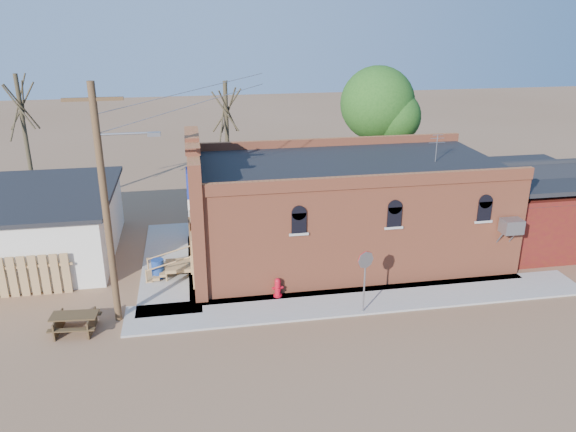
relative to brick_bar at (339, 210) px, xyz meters
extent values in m
plane|color=brown|center=(-1.64, -5.49, -2.34)|extent=(120.00, 120.00, 0.00)
cube|color=#9E9991|center=(-0.14, -4.59, -2.30)|extent=(19.00, 2.20, 0.08)
cube|color=#9E9991|center=(-7.94, 0.51, -2.30)|extent=(2.60, 10.00, 0.08)
cube|color=#BE5B3A|center=(0.36, 0.01, -0.09)|extent=(14.00, 7.00, 4.50)
cube|color=black|center=(0.36, 0.01, 2.21)|extent=(13.80, 6.80, 0.12)
cube|color=#BE5B3A|center=(-6.64, 0.01, 0.56)|extent=(0.50, 7.40, 5.80)
cube|color=navy|center=(-6.94, -1.19, 1.66)|extent=(0.08, 1.10, 1.56)
cube|color=gray|center=(6.46, -3.94, 0.26)|extent=(0.85, 0.65, 0.60)
cube|color=#632110|center=(9.86, 0.01, -0.74)|extent=(5.00, 6.00, 3.20)
cylinder|color=#513020|center=(-9.84, -4.29, 2.16)|extent=(0.26, 0.26, 9.00)
cube|color=#513020|center=(-9.84, -4.29, 6.06)|extent=(2.00, 0.12, 0.12)
cylinder|color=gray|center=(-8.94, -4.29, 4.86)|extent=(1.80, 0.08, 0.08)
cube|color=gray|center=(-7.94, -4.29, 4.81)|extent=(0.45, 0.22, 0.14)
cylinder|color=#4A3D2A|center=(-4.64, 7.51, 1.41)|extent=(0.24, 0.24, 7.50)
cylinder|color=#4A3D2A|center=(-15.64, 8.51, 1.66)|extent=(0.24, 0.24, 8.00)
cylinder|color=#4A3D2A|center=(4.36, 8.01, 0.81)|extent=(0.28, 0.28, 6.30)
sphere|color=#1F4D16|center=(4.36, 8.01, 3.61)|extent=(4.40, 4.40, 4.40)
cylinder|color=#BA0A1C|center=(-3.55, -3.69, -2.23)|extent=(0.47, 0.47, 0.07)
cylinder|color=#BA0A1C|center=(-3.55, -3.69, -1.89)|extent=(0.32, 0.32, 0.61)
sphere|color=#BA0A1C|center=(-3.55, -3.69, -1.57)|extent=(0.25, 0.25, 0.25)
cylinder|color=#BA0A1C|center=(-3.55, -3.85, -1.88)|extent=(0.16, 0.17, 0.11)
cylinder|color=#BA0A1C|center=(-3.70, -3.69, -1.88)|extent=(0.17, 0.16, 0.11)
cylinder|color=#BA0A1C|center=(-3.39, -3.69, -1.88)|extent=(0.17, 0.16, 0.11)
cylinder|color=gray|center=(-0.44, -5.49, -1.10)|extent=(0.07, 0.07, 2.32)
cylinder|color=gray|center=(-0.44, -5.52, -0.04)|extent=(0.67, 0.25, 0.70)
cylinder|color=#BC0A13|center=(-0.44, -5.47, -0.04)|extent=(0.67, 0.25, 0.70)
cylinder|color=navy|center=(-8.46, -1.04, -1.84)|extent=(0.61, 0.61, 0.84)
cube|color=#44311B|center=(-11.86, -4.86, -2.01)|extent=(0.17, 1.30, 0.65)
cube|color=#44311B|center=(-10.75, -4.96, -2.01)|extent=(0.17, 1.30, 0.65)
cube|color=#44311B|center=(-11.31, -4.91, -1.67)|extent=(1.73, 0.89, 0.06)
cube|color=#44311B|center=(-11.35, -5.42, -1.95)|extent=(1.69, 0.38, 0.05)
cube|color=#44311B|center=(-11.26, -4.40, -1.95)|extent=(1.69, 0.38, 0.05)
camera|label=1|loc=(-6.73, -24.02, 8.91)|focal=35.00mm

